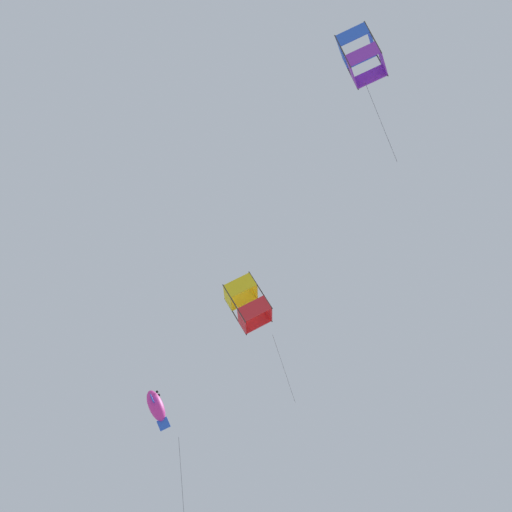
{
  "coord_description": "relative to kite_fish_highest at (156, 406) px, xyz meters",
  "views": [
    {
      "loc": [
        -4.33,
        -20.08,
        19.38
      ],
      "look_at": [
        1.99,
        0.92,
        32.39
      ],
      "focal_mm": 48.12,
      "sensor_mm": 36.0,
      "label": 1
    }
  ],
  "objects": [
    {
      "name": "kite_fish_highest",
      "position": [
        0.0,
        0.0,
        0.0
      ],
      "size": [
        1.99,
        1.81,
        7.67
      ],
      "rotation": [
        0.45,
        0.0,
        4.35
      ],
      "color": "#DB2D93"
    },
    {
      "name": "kite_box_mid_left",
      "position": [
        5.27,
        -7.0,
        11.0
      ],
      "size": [
        1.96,
        1.88,
        5.77
      ],
      "rotation": [
        0.25,
        0.0,
        4.06
      ],
      "color": "blue"
    },
    {
      "name": "kite_box_far_centre",
      "position": [
        4.03,
        2.97,
        5.87
      ],
      "size": [
        2.84,
        2.16,
        5.81
      ],
      "rotation": [
        0.51,
        0.0,
        4.4
      ],
      "color": "yellow"
    }
  ]
}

